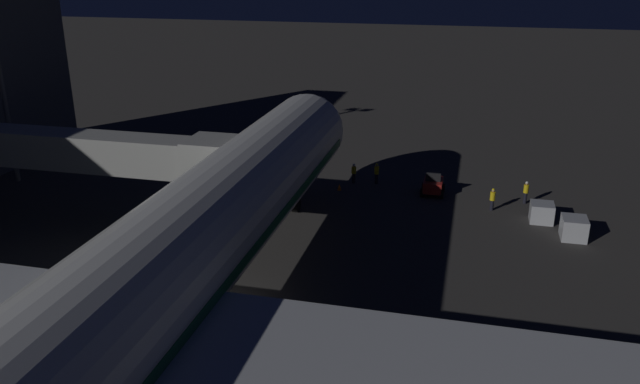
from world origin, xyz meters
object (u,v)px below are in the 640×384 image
object	(u,v)px
baggage_container_far_row	(542,213)
airliner_at_gate	(75,358)
jet_bridge	(104,153)
traffic_cone_nose_starboard	(289,183)
baggage_container_near_belt	(574,228)
ground_crew_under_port_wing	(493,198)
ground_crew_marshaller_fwd	(526,191)
ground_crew_by_belt_loader	(377,172)
pushback_tug	(433,185)
traffic_cone_nose_port	(339,187)
ground_crew_near_nose_gear	(354,172)

from	to	relation	value
baggage_container_far_row	airliner_at_gate	bearing A→B (deg)	58.85
jet_bridge	traffic_cone_nose_starboard	size ratio (longest dim) A/B	41.53
baggage_container_near_belt	ground_crew_under_port_wing	bearing A→B (deg)	-36.54
baggage_container_near_belt	traffic_cone_nose_starboard	size ratio (longest dim) A/B	3.41
ground_crew_marshaller_fwd	airliner_at_gate	bearing A→B (deg)	62.88
ground_crew_by_belt_loader	ground_crew_marshaller_fwd	xyz separation A→B (m)	(-12.17, 1.82, 0.01)
pushback_tug	baggage_container_far_row	bearing A→B (deg)	154.85
ground_crew_by_belt_loader	traffic_cone_nose_port	size ratio (longest dim) A/B	3.34
baggage_container_near_belt	baggage_container_far_row	xyz separation A→B (m)	(1.92, -2.58, -0.04)
traffic_cone_nose_starboard	ground_crew_under_port_wing	bearing A→B (deg)	174.58
pushback_tug	ground_crew_marshaller_fwd	bearing A→B (deg)	177.56
ground_crew_by_belt_loader	jet_bridge	bearing A→B (deg)	38.35
airliner_at_gate	ground_crew_marshaller_fwd	world-z (taller)	airliner_at_gate
pushback_tug	ground_crew_by_belt_loader	size ratio (longest dim) A/B	1.24
ground_crew_under_port_wing	ground_crew_near_nose_gear	bearing A→B (deg)	-17.41
airliner_at_gate	traffic_cone_nose_port	bearing A→B (deg)	-93.82
airliner_at_gate	ground_crew_under_port_wing	distance (m)	34.85
pushback_tug	baggage_container_near_belt	world-z (taller)	pushback_tug
baggage_container_near_belt	ground_crew_marshaller_fwd	distance (m)	6.77
airliner_at_gate	baggage_container_far_row	distance (m)	35.26
airliner_at_gate	baggage_container_far_row	bearing A→B (deg)	-121.15
jet_bridge	baggage_container_near_belt	world-z (taller)	jet_bridge
traffic_cone_nose_port	airliner_at_gate	bearing A→B (deg)	86.18
ground_crew_by_belt_loader	ground_crew_under_port_wing	distance (m)	10.37
airliner_at_gate	jet_bridge	bearing A→B (deg)	-60.61
ground_crew_near_nose_gear	ground_crew_by_belt_loader	distance (m)	1.95
ground_crew_marshaller_fwd	pushback_tug	bearing A→B (deg)	-2.44
ground_crew_by_belt_loader	ground_crew_under_port_wing	size ratio (longest dim) A/B	1.03
ground_crew_under_port_wing	ground_crew_marshaller_fwd	bearing A→B (deg)	-140.67
jet_bridge	baggage_container_far_row	bearing A→B (deg)	-164.82
jet_bridge	ground_crew_marshaller_fwd	distance (m)	31.93
jet_bridge	ground_crew_under_port_wing	distance (m)	28.82
ground_crew_marshaller_fwd	ground_crew_under_port_wing	bearing A→B (deg)	39.33
airliner_at_gate	traffic_cone_nose_starboard	size ratio (longest dim) A/B	125.16
ground_crew_marshaller_fwd	jet_bridge	bearing A→B (deg)	21.85
jet_bridge	ground_crew_near_nose_gear	bearing A→B (deg)	-138.95
baggage_container_near_belt	traffic_cone_nose_port	world-z (taller)	baggage_container_near_belt
ground_crew_near_nose_gear	traffic_cone_nose_port	world-z (taller)	ground_crew_near_nose_gear
jet_bridge	ground_crew_by_belt_loader	xyz separation A→B (m)	(-17.17, -13.59, -4.51)
airliner_at_gate	ground_crew_by_belt_loader	xyz separation A→B (m)	(-4.96, -35.27, -4.42)
airliner_at_gate	pushback_tug	size ratio (longest dim) A/B	30.29
jet_bridge	traffic_cone_nose_port	distance (m)	19.02
airliner_at_gate	pushback_tug	bearing A→B (deg)	-106.29
pushback_tug	baggage_container_far_row	size ratio (longest dim) A/B	1.37
ground_crew_marshaller_fwd	traffic_cone_nose_starboard	bearing A→B (deg)	1.52
jet_bridge	ground_crew_near_nose_gear	distance (m)	20.72
ground_crew_marshaller_fwd	baggage_container_near_belt	bearing A→B (deg)	115.04
baggage_container_near_belt	airliner_at_gate	bearing A→B (deg)	53.80
baggage_container_near_belt	traffic_cone_nose_starboard	xyz separation A→B (m)	(22.19, -5.61, -0.48)
pushback_tug	ground_crew_under_port_wing	bearing A→B (deg)	152.80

